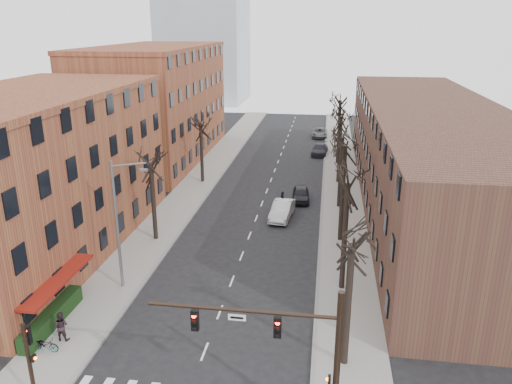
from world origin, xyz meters
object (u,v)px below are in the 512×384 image
at_px(parked_car_near, 301,194).
at_px(bicycle, 45,344).
at_px(parked_car_mid, 320,149).
at_px(silver_sedan, 282,210).

xyz_separation_m(parked_car_near, bicycle, (-12.39, -26.73, -0.14)).
height_order(parked_car_near, parked_car_mid, parked_car_mid).
relative_size(parked_car_near, parked_car_mid, 0.85).
height_order(parked_car_mid, bicycle, parked_car_mid).
bearing_deg(parked_car_mid, bicycle, -102.40).
height_order(silver_sedan, bicycle, silver_sedan).
distance_m(silver_sedan, parked_car_near, 5.24).
bearing_deg(parked_car_mid, parked_car_near, -89.97).
xyz_separation_m(parked_car_mid, bicycle, (-13.84, -45.98, -0.14)).
xyz_separation_m(parked_car_near, parked_car_mid, (1.45, 19.25, 0.00)).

